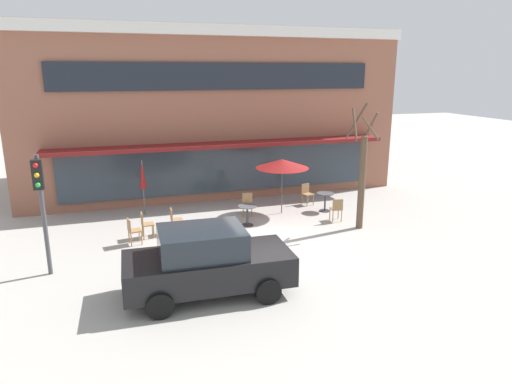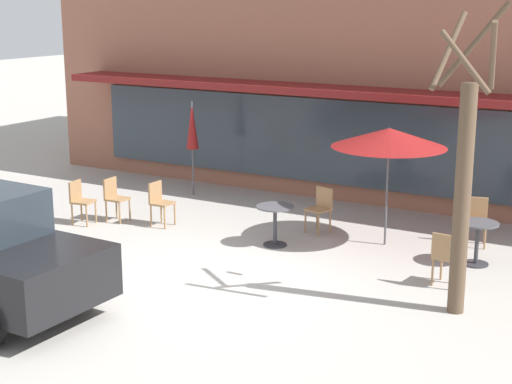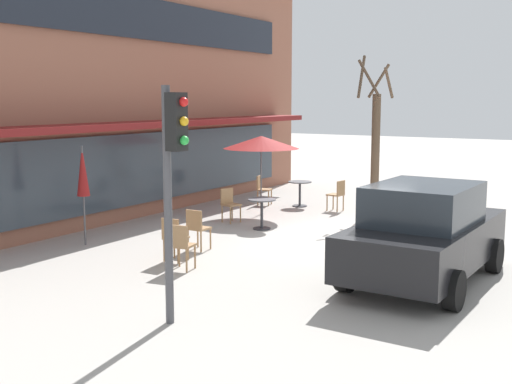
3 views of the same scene
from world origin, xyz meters
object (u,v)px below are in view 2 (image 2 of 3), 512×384
at_px(patio_umbrella_green_folded, 389,138).
at_px(cafe_chair_5, 476,218).
at_px(cafe_table_near_wall, 275,219).
at_px(patio_umbrella_cream_folded, 192,126).
at_px(cafe_chair_1, 114,196).
at_px(cafe_table_streetside, 477,236).
at_px(street_tree, 463,181).
at_px(cafe_chair_2, 80,199).
at_px(cafe_chair_4, 446,255).
at_px(cafe_chair_3, 321,206).
at_px(cafe_chair_0, 159,200).

height_order(patio_umbrella_green_folded, cafe_chair_5, patio_umbrella_green_folded).
xyz_separation_m(cafe_table_near_wall, patio_umbrella_cream_folded, (-3.52, 2.47, 1.11)).
bearing_deg(patio_umbrella_green_folded, cafe_chair_1, -167.24).
distance_m(cafe_table_streetside, street_tree, 2.67).
bearing_deg(cafe_chair_2, patio_umbrella_green_folded, 16.66).
height_order(cafe_chair_2, cafe_chair_4, same).
height_order(cafe_chair_4, cafe_chair_5, same).
bearing_deg(cafe_table_near_wall, cafe_chair_3, 73.42).
xyz_separation_m(cafe_table_streetside, cafe_chair_2, (-7.65, -1.46, 0.01)).
height_order(cafe_table_streetside, street_tree, street_tree).
height_order(cafe_chair_0, cafe_chair_1, same).
bearing_deg(cafe_chair_5, patio_umbrella_cream_folded, 175.21).
height_order(cafe_chair_0, cafe_chair_5, same).
xyz_separation_m(patio_umbrella_cream_folded, cafe_chair_3, (3.87, -1.26, -1.10)).
height_order(cafe_table_near_wall, cafe_chair_4, cafe_chair_4).
bearing_deg(cafe_chair_3, cafe_chair_1, -161.31).
bearing_deg(cafe_chair_4, street_tree, -64.70).
bearing_deg(cafe_table_near_wall, patio_umbrella_cream_folded, 144.96).
height_order(cafe_chair_3, street_tree, street_tree).
distance_m(cafe_chair_0, cafe_chair_5, 6.16).
bearing_deg(cafe_table_streetside, cafe_chair_0, -173.04).
bearing_deg(cafe_chair_0, patio_umbrella_green_folded, 13.41).
relative_size(cafe_chair_1, cafe_chair_4, 1.00).
bearing_deg(cafe_table_near_wall, cafe_chair_2, -170.51).
xyz_separation_m(patio_umbrella_green_folded, street_tree, (2.05, -2.53, -0.06)).
bearing_deg(cafe_table_near_wall, cafe_chair_1, -177.51).
bearing_deg(patio_umbrella_green_folded, cafe_chair_0, -166.59).
bearing_deg(patio_umbrella_green_folded, patio_umbrella_cream_folded, 165.17).
bearing_deg(cafe_chair_0, cafe_chair_1, -170.10).
xyz_separation_m(cafe_chair_0, cafe_chair_3, (3.02, 1.19, 0.00)).
bearing_deg(patio_umbrella_cream_folded, patio_umbrella_green_folded, -14.83).
bearing_deg(cafe_chair_3, patio_umbrella_green_folded, -5.51).
height_order(patio_umbrella_cream_folded, cafe_chair_1, patio_umbrella_cream_folded).
distance_m(cafe_table_near_wall, cafe_chair_1, 3.68).
bearing_deg(cafe_table_near_wall, cafe_chair_4, -9.00).
distance_m(cafe_chair_1, street_tree, 7.73).
distance_m(cafe_chair_2, street_tree, 8.10).
bearing_deg(cafe_chair_5, cafe_table_streetside, -74.49).
bearing_deg(cafe_chair_1, patio_umbrella_cream_folded, 86.55).
xyz_separation_m(patio_umbrella_cream_folded, street_tree, (7.32, -3.92, 0.33)).
bearing_deg(patio_umbrella_cream_folded, cafe_chair_1, -93.45).
relative_size(patio_umbrella_cream_folded, cafe_chair_3, 2.47).
relative_size(cafe_chair_2, cafe_chair_4, 1.00).
bearing_deg(street_tree, cafe_chair_1, 170.14).
distance_m(cafe_chair_5, street_tree, 3.70).
bearing_deg(cafe_chair_1, cafe_chair_3, 18.69).
height_order(cafe_chair_3, cafe_chair_5, same).
distance_m(cafe_table_near_wall, patio_umbrella_green_folded, 2.55).
relative_size(cafe_table_near_wall, cafe_table_streetside, 1.00).
distance_m(cafe_chair_4, cafe_chair_5, 2.44).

